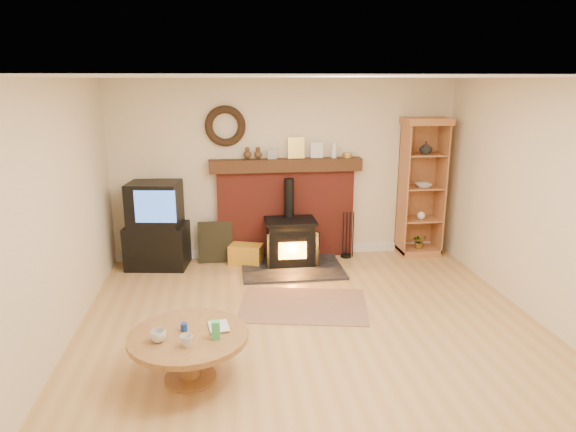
{
  "coord_description": "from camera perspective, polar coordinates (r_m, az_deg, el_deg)",
  "views": [
    {
      "loc": [
        -0.88,
        -4.61,
        2.58
      ],
      "look_at": [
        -0.18,
        1.0,
        1.07
      ],
      "focal_mm": 32.0,
      "sensor_mm": 36.0,
      "label": 1
    }
  ],
  "objects": [
    {
      "name": "ground",
      "position": [
        5.36,
        3.32,
        -13.88
      ],
      "size": [
        5.5,
        5.5,
        0.0
      ],
      "primitive_type": "plane",
      "color": "tan",
      "rests_on": "ground"
    },
    {
      "name": "room_shell",
      "position": [
        4.86,
        3.21,
        4.67
      ],
      "size": [
        5.02,
        5.52,
        2.61
      ],
      "color": "beige",
      "rests_on": "ground"
    },
    {
      "name": "chimney_breast",
      "position": [
        7.55,
        -0.23,
        1.3
      ],
      "size": [
        2.2,
        0.22,
        1.78
      ],
      "color": "maroon",
      "rests_on": "ground"
    },
    {
      "name": "wood_stove",
      "position": [
        7.3,
        0.3,
        -3.1
      ],
      "size": [
        1.4,
        1.0,
        1.23
      ],
      "color": "black",
      "rests_on": "ground"
    },
    {
      "name": "area_rug",
      "position": [
        6.14,
        1.74,
        -9.88
      ],
      "size": [
        1.63,
        1.27,
        0.01
      ],
      "primitive_type": "cube",
      "rotation": [
        0.0,
        0.0,
        -0.19
      ],
      "color": "brown",
      "rests_on": "ground"
    },
    {
      "name": "tv_unit",
      "position": [
        7.42,
        -14.41,
        -1.17
      ],
      "size": [
        0.9,
        0.69,
        1.22
      ],
      "color": "black",
      "rests_on": "ground"
    },
    {
      "name": "curio_cabinet",
      "position": [
        7.89,
        14.57,
        3.09
      ],
      "size": [
        0.66,
        0.47,
        2.05
      ],
      "color": "#9B5D33",
      "rests_on": "ground"
    },
    {
      "name": "firelog_box",
      "position": [
        7.43,
        -4.68,
        -4.27
      ],
      "size": [
        0.53,
        0.42,
        0.29
      ],
      "primitive_type": "cube",
      "rotation": [
        0.0,
        0.0,
        -0.32
      ],
      "color": "yellow",
      "rests_on": "ground"
    },
    {
      "name": "leaning_painting",
      "position": [
        7.52,
        -8.06,
        -2.88
      ],
      "size": [
        0.5,
        0.13,
        0.6
      ],
      "primitive_type": "cube",
      "rotation": [
        -0.17,
        0.0,
        0.0
      ],
      "color": "black",
      "rests_on": "ground"
    },
    {
      "name": "fire_tools",
      "position": [
        7.72,
        6.55,
        -3.47
      ],
      "size": [
        0.19,
        0.16,
        0.7
      ],
      "color": "black",
      "rests_on": "ground"
    },
    {
      "name": "coffee_table",
      "position": [
        4.68,
        -11.0,
        -13.66
      ],
      "size": [
        1.05,
        1.05,
        0.6
      ],
      "color": "brown",
      "rests_on": "ground"
    }
  ]
}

